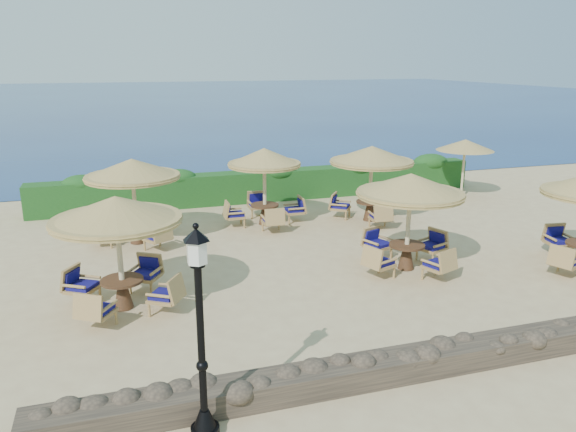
# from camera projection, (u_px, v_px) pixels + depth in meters

# --- Properties ---
(ground) EXTENTS (120.00, 120.00, 0.00)m
(ground) POSITION_uv_depth(u_px,v_px,m) (332.00, 258.00, 16.18)
(ground) COLOR tan
(ground) RESTS_ON ground
(sea) EXTENTS (160.00, 160.00, 0.00)m
(sea) POSITION_uv_depth(u_px,v_px,m) (151.00, 99.00, 80.45)
(sea) COLOR navy
(sea) RESTS_ON ground
(hedge) EXTENTS (18.00, 0.90, 1.20)m
(hedge) POSITION_uv_depth(u_px,v_px,m) (266.00, 186.00, 22.62)
(hedge) COLOR #143F15
(hedge) RESTS_ON ground
(stone_wall) EXTENTS (15.00, 0.65, 0.44)m
(stone_wall) POSITION_uv_depth(u_px,v_px,m) (457.00, 355.00, 10.42)
(stone_wall) COLOR brown
(stone_wall) RESTS_ON ground
(lamp_post) EXTENTS (0.44, 0.44, 3.31)m
(lamp_post) POSITION_uv_depth(u_px,v_px,m) (201.00, 344.00, 8.12)
(lamp_post) COLOR black
(lamp_post) RESTS_ON ground
(extra_parasol) EXTENTS (2.30, 2.30, 2.41)m
(extra_parasol) POSITION_uv_depth(u_px,v_px,m) (465.00, 145.00, 22.62)
(extra_parasol) COLOR beige
(extra_parasol) RESTS_ON ground
(cafe_set_0) EXTENTS (2.91, 2.91, 2.65)m
(cafe_set_0) POSITION_uv_depth(u_px,v_px,m) (118.00, 231.00, 12.42)
(cafe_set_0) COLOR beige
(cafe_set_0) RESTS_ON ground
(cafe_set_1) EXTENTS (2.87, 2.87, 2.65)m
(cafe_set_1) POSITION_uv_depth(u_px,v_px,m) (410.00, 204.00, 14.83)
(cafe_set_1) COLOR beige
(cafe_set_1) RESTS_ON ground
(cafe_set_3) EXTENTS (2.87, 2.87, 2.65)m
(cafe_set_3) POSITION_uv_depth(u_px,v_px,m) (133.00, 182.00, 16.96)
(cafe_set_3) COLOR beige
(cafe_set_3) RESTS_ON ground
(cafe_set_4) EXTENTS (2.81, 2.81, 2.65)m
(cafe_set_4) POSITION_uv_depth(u_px,v_px,m) (264.00, 175.00, 19.00)
(cafe_set_4) COLOR beige
(cafe_set_4) RESTS_ON ground
(cafe_set_5) EXTENTS (2.92, 2.92, 2.65)m
(cafe_set_5) POSITION_uv_depth(u_px,v_px,m) (371.00, 167.00, 19.39)
(cafe_set_5) COLOR beige
(cafe_set_5) RESTS_ON ground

